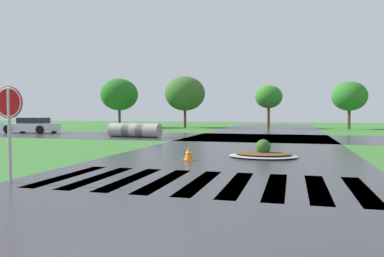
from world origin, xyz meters
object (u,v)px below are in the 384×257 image
drainage_pipe_stack (135,130)px  traffic_cone (189,153)px  median_island (263,154)px  car_white_sedan (32,126)px  stop_sign (9,112)px

drainage_pipe_stack → traffic_cone: 12.72m
median_island → car_white_sedan: size_ratio=0.58×
stop_sign → median_island: size_ratio=0.90×
drainage_pipe_stack → traffic_cone: drainage_pipe_stack is taller
traffic_cone → car_white_sedan: bearing=141.6°
stop_sign → car_white_sedan: 23.19m
stop_sign → traffic_cone: stop_sign is taller
drainage_pipe_stack → median_island: bearing=-44.7°
median_island → car_white_sedan: car_white_sedan is taller
car_white_sedan → traffic_cone: 21.64m
median_island → traffic_cone: (-2.44, -1.65, 0.12)m
median_island → stop_sign: bearing=-129.2°
car_white_sedan → drainage_pipe_stack: bearing=164.6°
stop_sign → drainage_pipe_stack: (-3.72, 15.85, -1.24)m
stop_sign → drainage_pipe_stack: size_ratio=0.61×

